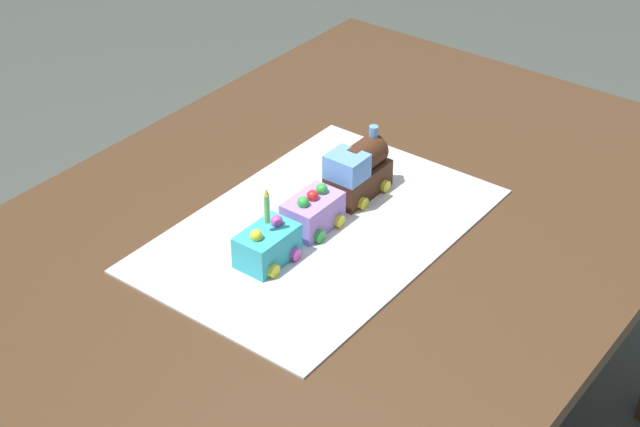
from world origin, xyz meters
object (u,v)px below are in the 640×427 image
Objects in this scene: cake_car_caboose_lavender at (313,212)px; birthday_candle at (267,206)px; dining_table at (348,263)px; cake_locomotive at (358,171)px; cake_car_flatbed_turquoise at (267,245)px.

cake_car_caboose_lavender is 1.60× the size of birthday_candle.
birthday_candle is at bearing -6.41° from dining_table.
dining_table is 0.17m from cake_locomotive.
birthday_candle reaches higher than cake_locomotive.
cake_car_caboose_lavender is 0.12m from cake_car_flatbed_turquoise.
birthday_candle is at bearing 0.00° from cake_car_caboose_lavender.
cake_car_caboose_lavender is (0.13, -0.00, -0.02)m from cake_locomotive.
cake_locomotive is 2.23× the size of birthday_candle.
birthday_candle reaches higher than cake_car_flatbed_turquoise.
cake_locomotive is at bearing -158.77° from dining_table.
dining_table is at bearing 163.97° from cake_car_caboose_lavender.
birthday_candle is at bearing 0.00° from cake_locomotive.
dining_table is 0.24m from cake_car_flatbed_turquoise.
cake_locomotive is at bearing 180.00° from cake_car_caboose_lavender.
cake_locomotive is 1.40× the size of cake_car_flatbed_turquoise.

